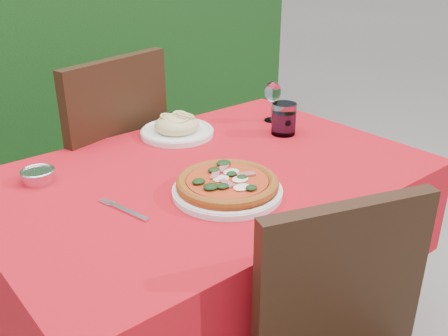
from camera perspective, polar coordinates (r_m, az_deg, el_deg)
hedge at (r=2.76m, az=-22.68°, el=13.42°), size 3.20×0.55×1.78m
dining_table at (r=1.54m, az=-1.77°, el=-5.42°), size 1.26×0.86×0.75m
chair_far at (r=1.96m, az=-13.61°, el=0.16°), size 0.55×0.55×1.00m
pizza_plate at (r=1.32m, az=0.39°, el=-2.02°), size 0.33×0.33×0.06m
pasta_plate at (r=1.74m, az=-5.40°, el=4.57°), size 0.25×0.25×0.07m
water_glass at (r=1.74m, az=6.84°, el=5.44°), size 0.08×0.08×0.11m
wine_glass at (r=1.86m, az=5.59°, el=8.46°), size 0.06×0.06×0.15m
fork at (r=1.27m, az=-10.85°, el=-4.91°), size 0.06×0.19×0.00m
steel_ramekin at (r=1.49m, az=-20.45°, el=-0.90°), size 0.09×0.09×0.03m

